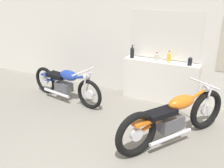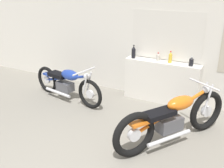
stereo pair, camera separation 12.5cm
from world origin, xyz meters
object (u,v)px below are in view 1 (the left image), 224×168
bottle_right_center (190,61)px  motorcycle_orange (174,118)px  motorcycle_blue (66,83)px  bottle_leftmost (132,52)px  bottle_left_center (157,57)px  bottle_center (169,57)px

bottle_right_center → motorcycle_orange: (0.07, -1.41, -0.56)m
motorcycle_orange → motorcycle_blue: size_ratio=0.99×
bottle_leftmost → bottle_left_center: 0.55m
motorcycle_orange → bottle_right_center: bearing=92.9°
bottle_leftmost → bottle_right_center: bottle_leftmost is taller
bottle_center → motorcycle_blue: bottle_center is taller
bottle_center → bottle_right_center: size_ratio=1.26×
bottle_left_center → bottle_center: size_ratio=0.71×
bottle_left_center → motorcycle_blue: 2.05m
bottle_leftmost → bottle_left_center: bearing=5.7°
bottle_center → motorcycle_orange: size_ratio=0.13×
motorcycle_orange → bottle_left_center: bearing=118.0°
motorcycle_blue → bottle_center: bearing=23.7°
bottle_right_center → motorcycle_orange: bottle_right_center is taller
bottle_leftmost → bottle_center: bearing=2.0°
bottle_center → bottle_right_center: 0.43m
bottle_center → motorcycle_blue: size_ratio=0.13×
bottle_right_center → motorcycle_blue: bottle_right_center is taller
bottle_right_center → motorcycle_blue: (-2.44, -0.86, -0.59)m
bottle_leftmost → bottle_center: size_ratio=1.16×
bottle_leftmost → motorcycle_blue: bottle_leftmost is taller
bottle_right_center → motorcycle_blue: bearing=-160.5°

